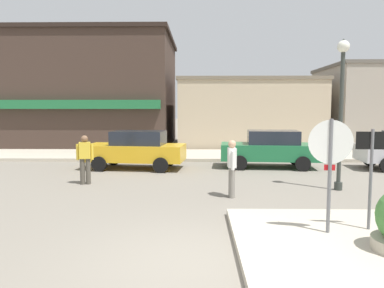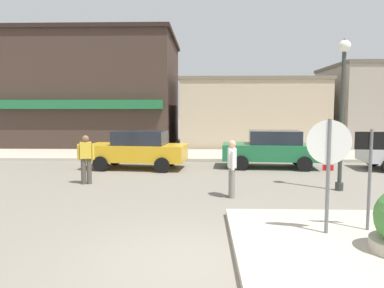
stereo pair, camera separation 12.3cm
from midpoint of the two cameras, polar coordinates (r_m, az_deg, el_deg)
name	(u,v)px [view 2 (the right image)]	position (r m, az deg, el deg)	size (l,w,h in m)	color
ground_plane	(191,263)	(6.35, 0.40, -17.65)	(160.00, 160.00, 0.00)	gray
kerb_far	(200,155)	(19.32, 1.34, -1.70)	(80.00, 4.00, 0.15)	#B7AD99
stop_sign	(328,161)	(7.40, 20.52, -2.45)	(0.82, 0.09, 2.30)	slate
one_way_sign	(370,169)	(7.93, 25.89, -3.50)	(0.60, 0.07, 2.10)	slate
lamp_post	(343,92)	(12.09, 22.26, 7.29)	(0.36, 0.36, 4.54)	#333833
parked_car_nearest	(138,149)	(15.55, -8.04, -0.78)	(4.16, 2.20, 1.56)	gold
parked_car_second	(272,148)	(16.02, 12.26, -0.66)	(4.13, 2.13, 1.56)	#1E6B3D
pedestrian_crossing_near	(232,167)	(10.49, 6.43, -3.46)	(0.23, 0.55, 1.61)	gray
pedestrian_crossing_far	(86,158)	(12.74, -15.59, -2.05)	(0.56, 0.30, 1.61)	#4C473D
building_corner_shop	(101,92)	(26.63, -13.63, 7.76)	(10.36, 9.52, 7.23)	#3D2D26
building_storefront_left_near	(249,113)	(25.12, 8.79, 4.67)	(8.89, 7.19, 4.31)	tan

